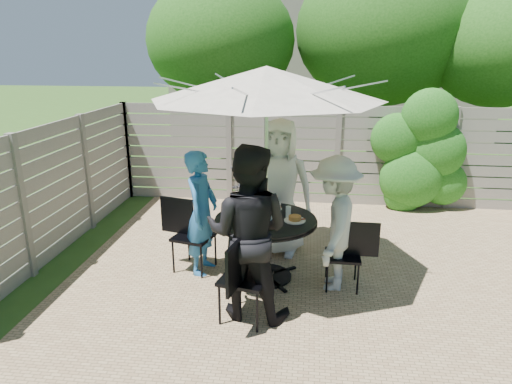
# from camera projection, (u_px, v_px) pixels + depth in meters

# --- Properties ---
(backyard_envelope) EXTENTS (60.00, 60.00, 5.00)m
(backyard_envelope) POSITION_uv_depth(u_px,v_px,m) (332.00, 55.00, 14.71)
(backyard_envelope) COLOR #2E4F18
(backyard_envelope) RESTS_ON ground
(patio_table) EXTENTS (1.39, 1.39, 0.82)m
(patio_table) POSITION_uv_depth(u_px,v_px,m) (266.00, 237.00, 5.64)
(patio_table) COLOR black
(patio_table) RESTS_ON ground
(umbrella) EXTENTS (3.02, 3.02, 2.61)m
(umbrella) POSITION_uv_depth(u_px,v_px,m) (267.00, 83.00, 5.09)
(umbrella) COLOR silver
(umbrella) RESTS_ON ground
(chair_back) EXTENTS (0.50, 0.66, 0.86)m
(chair_back) POSITION_uv_depth(u_px,v_px,m) (280.00, 231.00, 6.63)
(chair_back) COLOR black
(chair_back) RESTS_ON ground
(person_back) EXTENTS (1.01, 0.73, 1.93)m
(person_back) POSITION_uv_depth(u_px,v_px,m) (279.00, 188.00, 6.29)
(person_back) COLOR silver
(person_back) RESTS_ON ground
(chair_left) EXTENTS (0.74, 0.57, 0.97)m
(chair_left) POSITION_uv_depth(u_px,v_px,m) (193.00, 249.00, 5.95)
(chair_left) COLOR black
(chair_left) RESTS_ON ground
(person_left) EXTENTS (0.46, 0.63, 1.62)m
(person_left) POSITION_uv_depth(u_px,v_px,m) (202.00, 213.00, 5.76)
(person_left) COLOR #276BAB
(person_left) RESTS_ON ground
(chair_front) EXTENTS (0.58, 0.76, 1.00)m
(chair_front) POSITION_uv_depth(u_px,v_px,m) (245.00, 295.00, 4.83)
(chair_front) COLOR black
(chair_front) RESTS_ON ground
(person_front) EXTENTS (1.01, 0.83, 1.90)m
(person_front) POSITION_uv_depth(u_px,v_px,m) (248.00, 233.00, 4.76)
(person_front) COLOR black
(person_front) RESTS_ON ground
(chair_right) EXTENTS (0.62, 0.42, 0.86)m
(chair_right) POSITION_uv_depth(u_px,v_px,m) (343.00, 268.00, 5.51)
(chair_right) COLOR black
(chair_right) RESTS_ON ground
(person_right) EXTENTS (0.74, 1.13, 1.64)m
(person_right) POSITION_uv_depth(u_px,v_px,m) (334.00, 224.00, 5.37)
(person_right) COLOR #B6B9B3
(person_right) RESTS_ON ground
(plate_back) EXTENTS (0.26, 0.26, 0.06)m
(plate_back) POSITION_uv_depth(u_px,v_px,m) (272.00, 207.00, 5.89)
(plate_back) COLOR white
(plate_back) RESTS_ON patio_table
(plate_left) EXTENTS (0.26, 0.26, 0.06)m
(plate_left) POSITION_uv_depth(u_px,v_px,m) (237.00, 214.00, 5.64)
(plate_left) COLOR white
(plate_left) RESTS_ON patio_table
(plate_front) EXTENTS (0.26, 0.26, 0.06)m
(plate_front) POSITION_uv_depth(u_px,v_px,m) (259.00, 227.00, 5.23)
(plate_front) COLOR white
(plate_front) RESTS_ON patio_table
(plate_right) EXTENTS (0.26, 0.26, 0.06)m
(plate_right) POSITION_uv_depth(u_px,v_px,m) (295.00, 219.00, 5.48)
(plate_right) COLOR white
(plate_right) RESTS_ON patio_table
(glass_back) EXTENTS (0.07, 0.07, 0.14)m
(glass_back) POSITION_uv_depth(u_px,v_px,m) (262.00, 205.00, 5.81)
(glass_back) COLOR silver
(glass_back) RESTS_ON patio_table
(glass_left) EXTENTS (0.07, 0.07, 0.14)m
(glass_left) POSITION_uv_depth(u_px,v_px,m) (243.00, 214.00, 5.51)
(glass_left) COLOR silver
(glass_left) RESTS_ON patio_table
(glass_front) EXTENTS (0.07, 0.07, 0.14)m
(glass_front) POSITION_uv_depth(u_px,v_px,m) (269.00, 221.00, 5.28)
(glass_front) COLOR silver
(glass_front) RESTS_ON patio_table
(glass_right) EXTENTS (0.07, 0.07, 0.14)m
(glass_right) POSITION_uv_depth(u_px,v_px,m) (288.00, 212.00, 5.58)
(glass_right) COLOR silver
(glass_right) RESTS_ON patio_table
(syrup_jug) EXTENTS (0.09, 0.09, 0.16)m
(syrup_jug) POSITION_uv_depth(u_px,v_px,m) (262.00, 210.00, 5.60)
(syrup_jug) COLOR #59280C
(syrup_jug) RESTS_ON patio_table
(coffee_cup) EXTENTS (0.08, 0.08, 0.12)m
(coffee_cup) POSITION_uv_depth(u_px,v_px,m) (277.00, 209.00, 5.73)
(coffee_cup) COLOR #C6B293
(coffee_cup) RESTS_ON patio_table
(bicycle) EXTENTS (1.12, 1.83, 0.91)m
(bicycle) POSITION_uv_depth(u_px,v_px,m) (244.00, 184.00, 8.27)
(bicycle) COLOR #333338
(bicycle) RESTS_ON ground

